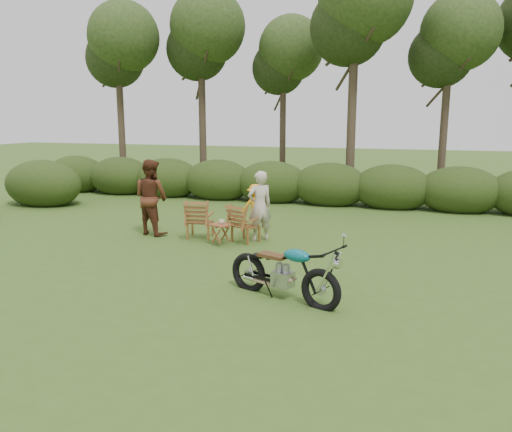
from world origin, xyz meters
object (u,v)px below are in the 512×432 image
(lawn_chair_left, at_px, (200,238))
(side_table, at_px, (221,235))
(cup, at_px, (222,222))
(adult_b, at_px, (153,234))
(child, at_px, (255,228))
(lawn_chair_right, at_px, (246,242))
(adult_a, at_px, (260,240))
(motorcycle, at_px, (283,298))

(lawn_chair_left, bearing_deg, side_table, 136.71)
(side_table, distance_m, cup, 0.29)
(adult_b, distance_m, child, 2.62)
(lawn_chair_right, xyz_separation_m, adult_b, (-2.46, 0.03, 0.00))
(adult_a, xyz_separation_m, adult_b, (-2.73, -0.20, 0.00))
(cup, bearing_deg, adult_a, 42.32)
(lawn_chair_left, relative_size, child, 0.80)
(adult_a, bearing_deg, motorcycle, 71.04)
(lawn_chair_right, relative_size, child, 0.77)
(side_table, relative_size, cup, 3.93)
(motorcycle, xyz_separation_m, lawn_chair_left, (-2.94, 3.33, 0.00))
(motorcycle, xyz_separation_m, adult_b, (-4.23, 3.33, 0.00))
(cup, bearing_deg, side_table, -102.68)
(adult_a, bearing_deg, lawn_chair_right, -3.12)
(side_table, distance_m, adult_b, 2.09)
(lawn_chair_left, height_order, child, child)
(cup, relative_size, adult_a, 0.08)
(motorcycle, bearing_deg, adult_a, 133.35)
(lawn_chair_left, xyz_separation_m, cup, (0.74, -0.44, 0.53))
(cup, bearing_deg, adult_b, 167.74)
(lawn_chair_right, distance_m, lawn_chair_left, 1.16)
(child, bearing_deg, lawn_chair_right, 74.13)
(lawn_chair_right, xyz_separation_m, child, (-0.24, 1.42, 0.00))
(lawn_chair_right, relative_size, adult_b, 0.48)
(lawn_chair_right, distance_m, adult_a, 0.35)
(side_table, height_order, child, child)
(adult_b, relative_size, child, 1.60)
(side_table, xyz_separation_m, child, (0.20, 1.88, -0.24))
(lawn_chair_left, bearing_deg, child, -133.22)
(lawn_chair_left, bearing_deg, motorcycle, 121.89)
(lawn_chair_right, relative_size, lawn_chair_left, 0.95)
(motorcycle, xyz_separation_m, child, (-2.01, 4.72, 0.00))
(side_table, relative_size, adult_a, 0.30)
(lawn_chair_left, xyz_separation_m, child, (0.93, 1.40, 0.00))
(adult_a, bearing_deg, cup, 0.23)
(motorcycle, relative_size, cup, 15.98)
(adult_b, bearing_deg, child, -131.59)
(motorcycle, relative_size, lawn_chair_left, 2.11)
(motorcycle, height_order, cup, cup)
(lawn_chair_right, distance_m, cup, 0.80)
(lawn_chair_right, distance_m, side_table, 0.68)
(lawn_chair_right, relative_size, cup, 7.22)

